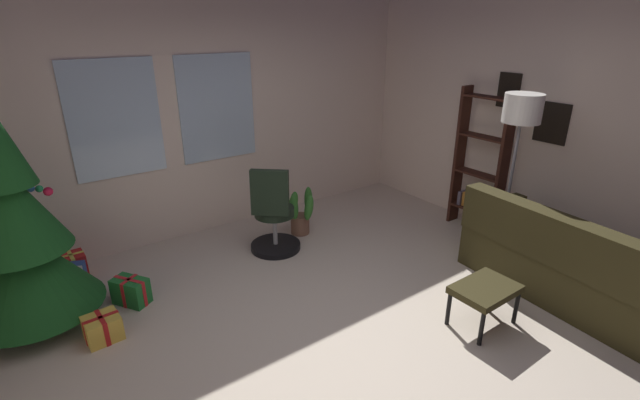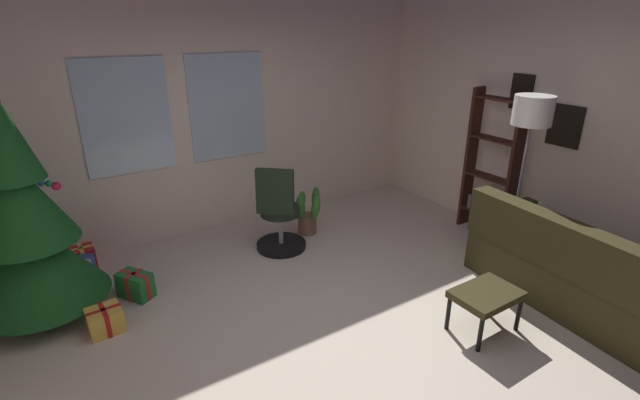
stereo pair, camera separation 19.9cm
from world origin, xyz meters
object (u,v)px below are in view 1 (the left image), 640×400
object	(u,v)px
holiday_tree	(19,237)
bookshelf	(480,170)
gift_box_blue	(65,280)
couch	(595,270)
office_chair	(274,219)
potted_plant	(300,213)
gift_box_gold	(103,328)
gift_box_red	(73,267)
footstool	(485,291)
floor_lamp	(521,120)
gift_box_green	(131,291)

from	to	relation	value
holiday_tree	bookshelf	world-z (taller)	holiday_tree
holiday_tree	gift_box_blue	world-z (taller)	holiday_tree
couch	office_chair	world-z (taller)	office_chair
potted_plant	gift_box_gold	bearing A→B (deg)	-164.03
gift_box_gold	bookshelf	xyz separation A→B (m)	(4.20, -0.45, 0.65)
couch	gift_box_blue	world-z (taller)	couch
gift_box_red	potted_plant	world-z (taller)	potted_plant
bookshelf	potted_plant	size ratio (longest dim) A/B	3.04
holiday_tree	office_chair	world-z (taller)	holiday_tree
holiday_tree	gift_box_red	world-z (taller)	holiday_tree
office_chair	gift_box_gold	bearing A→B (deg)	-165.82
footstool	bookshelf	bearing A→B (deg)	38.46
holiday_tree	gift_box_blue	bearing A→B (deg)	56.16
holiday_tree	potted_plant	size ratio (longest dim) A/B	4.32
footstool	bookshelf	size ratio (longest dim) A/B	0.31
holiday_tree	couch	bearing A→B (deg)	-31.91
gift_box_blue	gift_box_red	bearing A→B (deg)	65.40
gift_box_gold	bookshelf	bearing A→B (deg)	-6.09
footstool	holiday_tree	world-z (taller)	holiday_tree
floor_lamp	potted_plant	world-z (taller)	floor_lamp
holiday_tree	office_chair	distance (m)	2.32
gift_box_blue	bookshelf	xyz separation A→B (m)	(4.33, -1.38, 0.63)
footstool	office_chair	size ratio (longest dim) A/B	0.54
office_chair	bookshelf	xyz separation A→B (m)	(2.31, -0.93, 0.37)
holiday_tree	floor_lamp	size ratio (longest dim) A/B	1.38
couch	potted_plant	xyz separation A→B (m)	(-1.41, 2.72, -0.03)
holiday_tree	gift_box_red	bearing A→B (deg)	59.38
gift_box_blue	floor_lamp	xyz separation A→B (m)	(3.96, -2.00, 1.38)
gift_box_green	floor_lamp	distance (m)	4.04
bookshelf	potted_plant	xyz separation A→B (m)	(-1.83, 1.12, -0.48)
footstool	gift_box_blue	world-z (taller)	footstool
gift_box_gold	potted_plant	bearing A→B (deg)	15.97
gift_box_blue	bookshelf	size ratio (longest dim) A/B	0.23
floor_lamp	potted_plant	bearing A→B (deg)	130.03
gift_box_red	gift_box_gold	size ratio (longest dim) A/B	0.98
footstool	gift_box_red	size ratio (longest dim) A/B	1.97
gift_box_green	floor_lamp	bearing A→B (deg)	-22.51
gift_box_green	gift_box_gold	bearing A→B (deg)	-129.79
gift_box_gold	office_chair	world-z (taller)	office_chair
potted_plant	couch	bearing A→B (deg)	-62.53
holiday_tree	gift_box_red	size ratio (longest dim) A/B	8.90
couch	potted_plant	world-z (taller)	couch
gift_box_green	gift_box_blue	size ratio (longest dim) A/B	0.90
office_chair	gift_box_red	bearing A→B (deg)	160.56
gift_box_gold	office_chair	xyz separation A→B (m)	(1.89, 0.48, 0.29)
gift_box_blue	potted_plant	xyz separation A→B (m)	(2.49, -0.25, 0.15)
potted_plant	office_chair	bearing A→B (deg)	-157.25
floor_lamp	potted_plant	size ratio (longest dim) A/B	3.13
gift_box_red	gift_box_blue	world-z (taller)	gift_box_red
gift_box_gold	gift_box_blue	world-z (taller)	gift_box_blue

